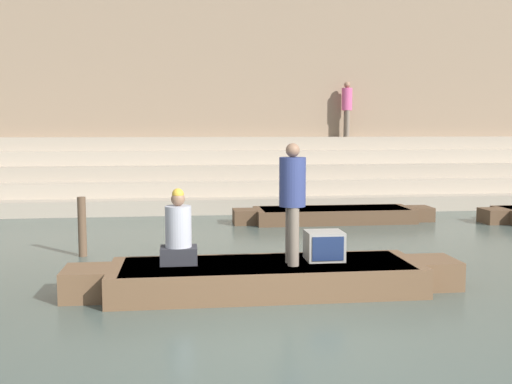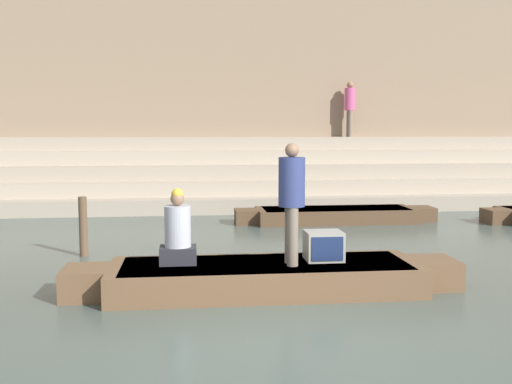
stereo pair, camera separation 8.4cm
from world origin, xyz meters
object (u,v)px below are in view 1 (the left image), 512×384
at_px(tv_set, 324,246).
at_px(person_on_steps, 347,105).
at_px(person_standing, 292,195).
at_px(mooring_post, 82,227).
at_px(person_rowing, 178,234).
at_px(moored_boat_shore, 334,214).
at_px(rowboat_main, 266,276).

xyz_separation_m(tv_set, person_on_steps, (3.31, 10.81, 2.47)).
xyz_separation_m(person_standing, person_on_steps, (3.83, 11.02, 1.70)).
bearing_deg(tv_set, mooring_post, 137.67).
height_order(person_standing, person_rowing, person_standing).
bearing_deg(person_rowing, person_standing, -17.68).
bearing_deg(tv_set, moored_boat_shore, 66.64).
bearing_deg(person_on_steps, person_standing, -26.69).
height_order(tv_set, moored_boat_shore, tv_set).
relative_size(rowboat_main, person_standing, 3.30).
distance_m(moored_boat_shore, person_on_steps, 5.78).
distance_m(person_standing, moored_boat_shore, 6.78).
xyz_separation_m(rowboat_main, person_rowing, (-1.24, 0.14, 0.62)).
bearing_deg(person_rowing, person_on_steps, 54.17).
relative_size(person_standing, person_rowing, 1.59).
bearing_deg(moored_boat_shore, rowboat_main, -107.33).
height_order(mooring_post, person_on_steps, person_on_steps).
distance_m(mooring_post, person_on_steps, 11.15).
bearing_deg(person_on_steps, moored_boat_shore, -26.32).
distance_m(person_rowing, moored_boat_shore, 7.18).
xyz_separation_m(person_rowing, mooring_post, (-1.77, 2.65, -0.29)).
bearing_deg(person_rowing, rowboat_main, -15.33).
bearing_deg(rowboat_main, person_standing, -18.41).
bearing_deg(mooring_post, person_rowing, -56.28).
height_order(rowboat_main, tv_set, tv_set).
bearing_deg(person_on_steps, rowboat_main, -28.52).
bearing_deg(person_standing, tv_set, 22.54).
bearing_deg(rowboat_main, moored_boat_shore, 65.48).
bearing_deg(rowboat_main, person_on_steps, 67.11).
xyz_separation_m(person_rowing, moored_boat_shore, (3.82, 6.05, -0.65)).
xyz_separation_m(person_standing, mooring_post, (-3.37, 2.90, -0.85)).
bearing_deg(moored_boat_shore, mooring_post, -143.44).
bearing_deg(person_rowing, mooring_post, 114.62).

